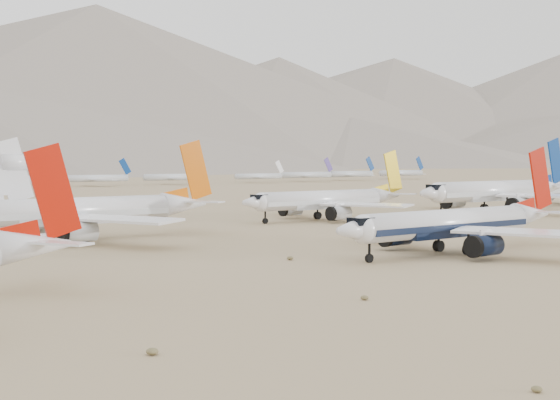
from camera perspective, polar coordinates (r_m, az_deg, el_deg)
name	(u,v)px	position (r m, az deg, el deg)	size (l,w,h in m)	color
ground	(505,254)	(123.44, 16.16, -3.81)	(7000.00, 7000.00, 0.00)	olive
main_airliner	(456,223)	(122.41, 12.77, -1.68)	(46.84, 45.75, 16.53)	white
row2_navy_widebody	(497,191)	(217.16, 15.62, 0.62)	(57.99, 56.70, 20.63)	white
row2_gold_tail	(328,200)	(184.83, 3.51, -0.01)	(47.07, 46.04, 16.76)	white
row2_orange_tail	(81,211)	(142.71, -14.34, -0.82)	(50.98, 49.87, 18.18)	white
distant_storage_row	(38,179)	(410.22, -17.29, 1.47)	(621.38, 55.87, 14.25)	silver
foothills	(145,128)	(1329.60, -9.84, 5.23)	(4637.50, 1395.00, 155.00)	slate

